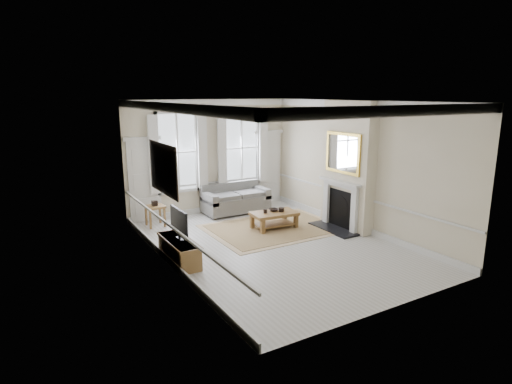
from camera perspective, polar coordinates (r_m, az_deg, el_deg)
floor at (r=10.36m, az=2.48°, el=-7.10°), size 7.20×7.20×0.00m
ceiling at (r=9.73m, az=2.68°, el=12.05°), size 7.20×7.20×0.00m
back_wall at (r=13.03m, az=-6.13°, el=4.73°), size 5.20×0.00×5.20m
left_wall at (r=8.79m, az=-11.78°, el=0.50°), size 0.00×7.20×7.20m
right_wall at (r=11.51m, az=13.50°, el=3.35°), size 0.00×7.20×7.20m
window_left at (r=12.56m, az=-10.43°, el=5.20°), size 1.26×0.20×2.20m
window_right at (r=13.42m, az=-1.96°, el=5.90°), size 1.26×0.20×2.20m
door_left at (r=12.39m, az=-14.64°, el=1.37°), size 0.90×0.08×2.30m
door_right at (r=14.04m, az=1.63°, el=3.13°), size 0.90×0.08×2.30m
painting at (r=9.01m, az=-12.27°, el=3.05°), size 0.05×1.66×1.06m
chimney_breast at (r=11.54m, az=12.18°, el=3.44°), size 0.35×1.70×3.38m
hearth at (r=11.65m, az=10.24°, el=-4.87°), size 0.55×1.50×0.05m
fireplace at (r=11.59m, az=11.13°, el=-1.37°), size 0.21×1.45×1.33m
mirror at (r=11.34m, az=11.46°, el=5.10°), size 0.06×1.26×1.06m
sofa at (r=13.10m, az=-2.84°, el=-1.11°), size 1.97×0.96×0.89m
side_table at (r=11.99m, az=-13.32°, el=-2.29°), size 0.51×0.51×0.58m
rug at (r=11.60m, az=2.42°, el=-4.81°), size 3.50×2.60×0.02m
coffee_table at (r=11.50m, az=2.44°, el=-3.09°), size 1.27×0.81×0.45m
ceramic_pot_a at (r=11.37m, az=1.25°, el=-2.56°), size 0.11×0.11×0.11m
ceramic_pot_b at (r=11.53m, az=3.41°, el=-2.37°), size 0.15×0.15×0.11m
bowl at (r=11.57m, az=2.38°, el=-2.40°), size 0.28×0.28×0.06m
tv_stand at (r=9.43m, az=-10.20°, el=-7.74°), size 0.46×1.43×0.51m
tv at (r=9.23m, az=-10.23°, el=-3.94°), size 0.08×0.90×0.68m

